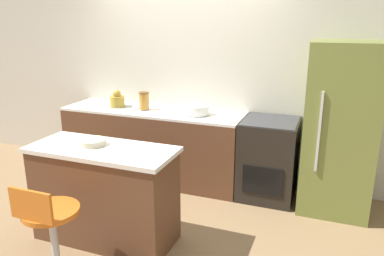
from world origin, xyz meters
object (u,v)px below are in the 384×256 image
object	(u,v)px
stool_chair	(51,231)
kettle	(117,100)
oven_range	(268,159)
mixing_bowl	(197,110)
refrigerator	(340,129)

from	to	relation	value
stool_chair	kettle	bearing A→B (deg)	107.05
oven_range	kettle	xyz separation A→B (m)	(-1.97, -0.03, 0.55)
oven_range	stool_chair	size ratio (longest dim) A/B	1.09
stool_chair	mixing_bowl	size ratio (longest dim) A/B	2.95
oven_range	kettle	size ratio (longest dim) A/B	4.18
stool_chair	kettle	distance (m)	2.22
oven_range	refrigerator	world-z (taller)	refrigerator
stool_chair	mixing_bowl	xyz separation A→B (m)	(0.47, 2.05, 0.55)
oven_range	mixing_bowl	world-z (taller)	mixing_bowl
refrigerator	kettle	size ratio (longest dim) A/B	8.21
refrigerator	kettle	distance (m)	2.69
refrigerator	stool_chair	xyz separation A→B (m)	(-2.06, -2.05, -0.48)
refrigerator	stool_chair	world-z (taller)	refrigerator
refrigerator	mixing_bowl	bearing A→B (deg)	-179.80
refrigerator	stool_chair	size ratio (longest dim) A/B	2.14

